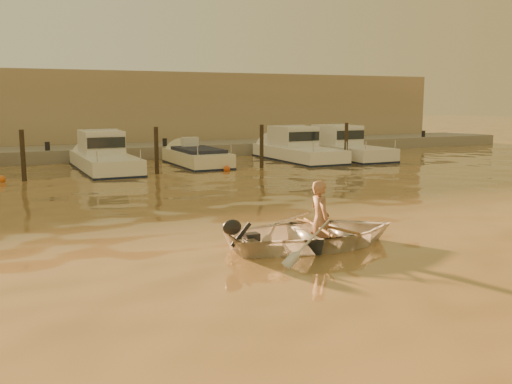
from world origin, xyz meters
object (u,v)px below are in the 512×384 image
person (320,220)px  waterfront_building (101,111)px  dinghy (316,233)px  moored_boat_5 (344,146)px  moored_boat_3 (197,161)px  moored_boat_4 (298,148)px  moored_boat_2 (104,156)px

person → waterfront_building: 26.71m
dinghy → moored_boat_5: moored_boat_5 is taller
moored_boat_3 → waterfront_building: waterfront_building is taller
moored_boat_4 → moored_boat_5: 2.83m
moored_boat_3 → dinghy: bearing=-100.4°
moored_boat_4 → moored_boat_5: same height
dinghy → person: bearing=-90.0°
moored_boat_4 → waterfront_building: (-8.02, 11.00, 1.77)m
moored_boat_3 → waterfront_building: bearing=102.2°
moored_boat_4 → moored_boat_5: size_ratio=0.95×
dinghy → moored_boat_4: bearing=-23.7°
dinghy → waterfront_building: bearing=3.8°
moored_boat_4 → waterfront_building: waterfront_building is taller
dinghy → moored_boat_4: moored_boat_4 is taller
moored_boat_2 → moored_boat_4: 10.01m
moored_boat_2 → moored_boat_5: bearing=0.0°
person → moored_boat_5: bearing=-30.8°
dinghy → waterfront_building: (0.47, 26.64, 2.12)m
person → moored_boat_5: moored_boat_5 is taller
dinghy → moored_boat_5: 19.31m
person → moored_boat_3: (2.76, 15.65, -0.34)m
person → moored_boat_2: (-1.61, 15.65, 0.06)m
moored_boat_2 → moored_boat_3: 4.39m
moored_boat_2 → moored_boat_3: (4.38, 0.00, -0.40)m
moored_boat_5 → waterfront_building: waterfront_building is taller
moored_boat_5 → waterfront_building: 15.55m
moored_boat_2 → moored_boat_5: size_ratio=0.97×
waterfront_building → moored_boat_3: bearing=-77.8°
moored_boat_5 → waterfront_building: bearing=134.6°
moored_boat_2 → waterfront_building: size_ratio=0.16×
moored_boat_3 → moored_boat_5: moored_boat_5 is taller
moored_boat_5 → moored_boat_4: bearing=180.0°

